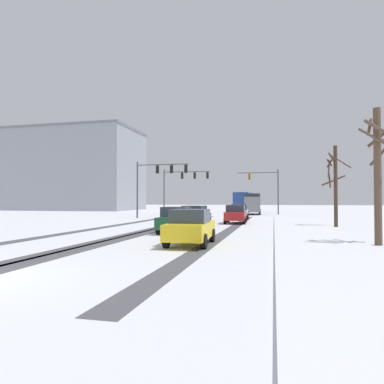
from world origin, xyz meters
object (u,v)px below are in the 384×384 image
object	(u,v)px
bare_tree_sidewalk_mid	(335,183)
car_grey_third	(195,216)
traffic_signal_near_left	(158,176)
car_silver_lead	(239,212)
car_red_second	(236,214)
bus_oncoming	(245,201)
car_dark_green_fourth	(177,220)
car_yellow_cab_fifth	(191,227)
traffic_signal_far_left	(182,181)
office_building_far_left_block	(75,170)
box_truck_delivery	(252,203)
bare_tree_sidewalk_near	(378,169)
traffic_signal_far_right	(267,184)

from	to	relation	value
bare_tree_sidewalk_mid	car_grey_third	bearing A→B (deg)	-166.74
traffic_signal_near_left	car_silver_lead	world-z (taller)	traffic_signal_near_left
traffic_signal_near_left	car_grey_third	bearing A→B (deg)	-58.91
car_red_second	bus_oncoming	xyz separation A→B (m)	(-1.79, 31.39, 1.18)
car_dark_green_fourth	car_yellow_cab_fifth	bearing A→B (deg)	-67.96
traffic_signal_far_left	bus_oncoming	xyz separation A→B (m)	(7.60, 14.51, -2.82)
office_building_far_left_block	car_silver_lead	bearing A→B (deg)	-37.42
box_truck_delivery	bare_tree_sidewalk_near	size ratio (longest dim) A/B	1.20
bare_tree_sidewalk_mid	office_building_far_left_block	bearing A→B (deg)	140.58
traffic_signal_far_right	car_red_second	xyz separation A→B (m)	(-2.29, -20.73, -3.61)
car_yellow_cab_fifth	car_silver_lead	bearing A→B (deg)	89.67
traffic_signal_far_left	car_red_second	xyz separation A→B (m)	(9.39, -16.89, -3.99)
traffic_signal_far_left	car_red_second	size ratio (longest dim) A/B	1.61
car_red_second	traffic_signal_far_right	bearing A→B (deg)	83.70
bare_tree_sidewalk_mid	traffic_signal_near_left	bearing A→B (deg)	152.39
traffic_signal_far_right	car_yellow_cab_fifth	distance (m)	36.30
car_grey_third	car_yellow_cab_fifth	bearing A→B (deg)	-78.06
car_red_second	box_truck_delivery	xyz separation A→B (m)	(0.24, 20.45, 0.82)
car_yellow_cab_fifth	office_building_far_left_block	xyz separation A→B (m)	(-37.70, 50.64, 7.68)
bus_oncoming	traffic_signal_far_left	bearing A→B (deg)	-117.65
traffic_signal_near_left	car_grey_third	world-z (taller)	traffic_signal_near_left
traffic_signal_far_right	office_building_far_left_block	xyz separation A→B (m)	(-40.39, 14.63, 4.08)
car_dark_green_fourth	bus_oncoming	bearing A→B (deg)	88.82
car_silver_lead	bare_tree_sidewalk_near	world-z (taller)	bare_tree_sidewalk_near
car_silver_lead	bus_oncoming	size ratio (longest dim) A/B	0.37
car_yellow_cab_fifth	box_truck_delivery	distance (m)	35.76
car_dark_green_fourth	box_truck_delivery	world-z (taller)	box_truck_delivery
traffic_signal_far_right	car_grey_third	xyz separation A→B (m)	(-4.90, -25.61, -3.61)
traffic_signal_far_right	car_silver_lead	distance (m)	14.98
car_grey_third	car_yellow_cab_fifth	distance (m)	10.64
car_red_second	bare_tree_sidewalk_mid	size ratio (longest dim) A/B	0.67
traffic_signal_far_right	car_yellow_cab_fifth	bearing A→B (deg)	-94.28
car_yellow_cab_fifth	office_building_far_left_block	size ratio (longest dim) A/B	0.15
traffic_signal_far_right	car_yellow_cab_fifth	xyz separation A→B (m)	(-2.70, -36.02, -3.61)
car_grey_third	bus_oncoming	distance (m)	36.30
car_dark_green_fourth	car_grey_third	bearing A→B (deg)	89.62
car_silver_lead	car_dark_green_fourth	distance (m)	16.36
car_grey_third	bare_tree_sidewalk_mid	world-z (taller)	bare_tree_sidewalk_mid
car_silver_lead	car_yellow_cab_fifth	world-z (taller)	same
traffic_signal_far_right	bus_oncoming	size ratio (longest dim) A/B	0.59
car_grey_third	bus_oncoming	bearing A→B (deg)	88.71
car_dark_green_fourth	box_truck_delivery	size ratio (longest dim) A/B	0.56
car_red_second	car_yellow_cab_fifth	xyz separation A→B (m)	(-0.41, -15.29, 0.00)
car_silver_lead	office_building_far_left_block	world-z (taller)	office_building_far_left_block
bare_tree_sidewalk_near	office_building_far_left_block	xyz separation A→B (m)	(-46.00, 48.85, 5.06)
car_dark_green_fourth	box_truck_delivery	distance (m)	30.37
car_grey_third	car_dark_green_fourth	bearing A→B (deg)	-90.38
bare_tree_sidewalk_near	bare_tree_sidewalk_mid	bearing A→B (deg)	90.25
car_yellow_cab_fifth	bare_tree_sidewalk_near	xyz separation A→B (m)	(8.30, 1.80, 2.62)
car_silver_lead	car_red_second	world-z (taller)	same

